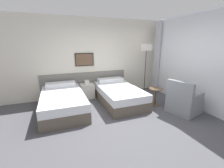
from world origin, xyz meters
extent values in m
plane|color=#47474C|center=(0.00, 0.00, 0.00)|extent=(16.00, 16.00, 0.00)
cube|color=beige|center=(0.00, 2.29, 1.35)|extent=(10.00, 0.06, 2.70)
cube|color=slate|center=(-0.58, 2.24, 0.43)|extent=(3.00, 0.04, 0.86)
cube|color=black|center=(-0.58, 2.24, 1.31)|extent=(0.64, 0.03, 0.44)
cube|color=brown|center=(-0.58, 2.23, 1.31)|extent=(0.58, 0.01, 0.38)
cube|color=white|center=(2.31, -0.12, 1.35)|extent=(0.06, 4.76, 2.70)
cube|color=silver|center=(2.26, -0.12, 1.32)|extent=(0.03, 4.38, 2.64)
cube|color=#B7BAC1|center=(2.18, 1.91, 1.32)|extent=(0.10, 0.24, 2.64)
cube|color=brown|center=(-1.43, 1.20, 0.15)|extent=(1.14, 2.02, 0.30)
cube|color=silver|center=(-1.43, 1.20, 0.41)|extent=(1.13, 2.00, 0.21)
cube|color=silver|center=(-1.43, 1.98, 0.58)|extent=(0.91, 0.34, 0.13)
cube|color=brown|center=(0.27, 1.20, 0.15)|extent=(1.14, 2.02, 0.30)
cube|color=silver|center=(0.27, 1.20, 0.41)|extent=(1.13, 2.00, 0.21)
cube|color=silver|center=(0.27, 1.98, 0.58)|extent=(0.91, 0.34, 0.13)
cube|color=beige|center=(-0.58, 1.99, 0.25)|extent=(0.47, 0.38, 0.50)
cube|color=silver|center=(-0.58, 1.99, 0.57)|extent=(0.14, 0.14, 0.14)
cylinder|color=black|center=(1.59, 1.78, 0.01)|extent=(0.24, 0.24, 0.02)
cylinder|color=black|center=(1.59, 1.78, 0.81)|extent=(0.02, 0.02, 1.58)
cube|color=silver|center=(1.59, 1.78, 1.72)|extent=(0.29, 0.29, 0.23)
cylinder|color=brown|center=(1.23, 0.62, 0.01)|extent=(0.27, 0.27, 0.01)
cylinder|color=brown|center=(1.23, 0.62, 0.27)|extent=(0.05, 0.05, 0.51)
cylinder|color=brown|center=(1.23, 0.62, 0.54)|extent=(0.42, 0.42, 0.02)
cube|color=gray|center=(1.68, -0.07, 0.21)|extent=(0.89, 0.88, 0.43)
cube|color=gray|center=(1.38, -0.15, 0.68)|extent=(0.28, 0.71, 0.50)
cube|color=gray|center=(1.77, -0.37, 0.52)|extent=(0.62, 0.25, 0.18)
cube|color=gray|center=(1.60, 0.23, 0.52)|extent=(0.62, 0.25, 0.18)
camera|label=1|loc=(-1.54, -2.94, 1.86)|focal=24.00mm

